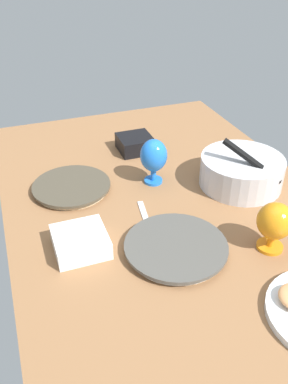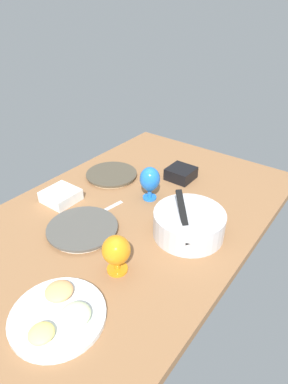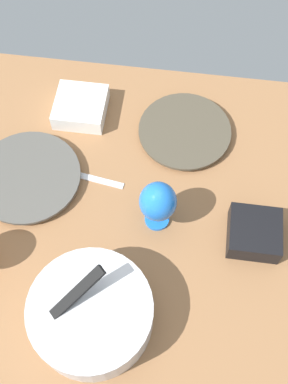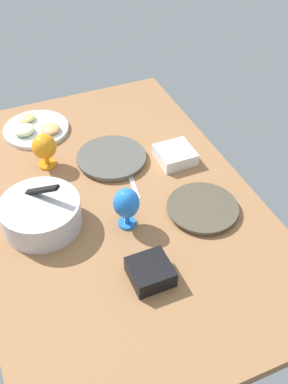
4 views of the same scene
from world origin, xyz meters
TOP-DOWN VIEW (x-y plane):
  - ground_plane at (0.00, 0.00)cm, footprint 160.00×104.00cm
  - dinner_plate_left at (-18.28, -28.33)cm, footprint 26.74×26.74cm
  - dinner_plate_right at (22.93, -7.42)cm, footprint 29.05×29.05cm
  - mixing_bowl at (-1.65, 28.01)cm, footprint 28.54×28.54cm
  - hurricane_glass_blue at (-13.62, 0.09)cm, footprint 9.41×9.41cm
  - square_bowl_white at (12.89, -32.10)cm, footprint 14.70×14.70cm
  - square_bowl_black at (-38.71, 1.84)cm, footprint 13.11×13.11cm
  - fork_by_right_plate at (5.60, -10.07)cm, footprint 18.06×4.52cm

SIDE VIEW (x-z plane):
  - ground_plane at x=0.00cm, z-range -4.00..0.00cm
  - fork_by_right_plate at x=5.60cm, z-range 0.00..0.60cm
  - dinner_plate_left at x=-18.28cm, z-range 0.05..2.35cm
  - dinner_plate_right at x=22.93cm, z-range 0.05..2.53cm
  - square_bowl_white at x=12.89cm, z-range 0.30..5.60cm
  - square_bowl_black at x=-38.71cm, z-range 0.35..6.46cm
  - mixing_bowl at x=-1.65cm, z-range -3.22..14.58cm
  - hurricane_glass_blue at x=-13.62cm, z-range 1.91..18.34cm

